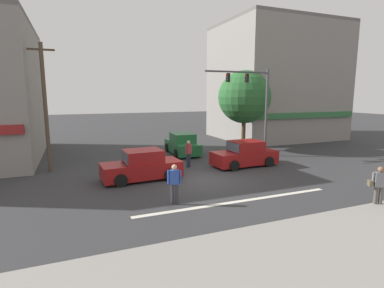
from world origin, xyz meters
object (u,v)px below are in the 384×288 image
street_tree (244,97)px  pedestrian_foreground_with_bag (379,184)px  utility_pole_near_left (45,106)px  sedan_approaching_near (142,166)px  sedan_crossing_center (245,155)px  pedestrian_far_side (174,182)px  sedan_crossing_leftbound (182,145)px  pedestrian_mid_crossing (188,152)px  traffic_light_mast (255,98)px

street_tree → pedestrian_foreground_with_bag: bearing=-97.5°
utility_pole_near_left → sedan_approaching_near: size_ratio=1.74×
utility_pole_near_left → pedestrian_foreground_with_bag: utility_pole_near_left is taller
sedan_approaching_near → pedestrian_foreground_with_bag: bearing=-43.8°
utility_pole_near_left → pedestrian_foreground_with_bag: size_ratio=4.36×
sedan_crossing_center → pedestrian_foreground_with_bag: bearing=-82.3°
pedestrian_foreground_with_bag → sedan_approaching_near: bearing=136.2°
pedestrian_far_side → sedan_crossing_leftbound: bearing=68.2°
sedan_crossing_leftbound → pedestrian_mid_crossing: bearing=-105.0°
traffic_light_mast → pedestrian_far_side: traffic_light_mast is taller
pedestrian_foreground_with_bag → pedestrian_mid_crossing: bearing=116.6°
utility_pole_near_left → pedestrian_mid_crossing: size_ratio=4.36×
utility_pole_near_left → street_tree: bearing=6.2°
street_tree → pedestrian_foreground_with_bag: street_tree is taller
street_tree → pedestrian_foreground_with_bag: (-1.67, -12.73, -3.29)m
traffic_light_mast → sedan_crossing_leftbound: 6.29m
utility_pole_near_left → traffic_light_mast: size_ratio=1.18×
street_tree → pedestrian_far_side: size_ratio=3.79×
sedan_approaching_near → pedestrian_foreground_with_bag: pedestrian_foreground_with_bag is taller
utility_pole_near_left → pedestrian_foreground_with_bag: 16.93m
street_tree → pedestrian_far_side: street_tree is taller
utility_pole_near_left → sedan_approaching_near: 6.72m
utility_pole_near_left → sedan_crossing_center: (11.27, -3.15, -3.08)m
sedan_approaching_near → sedan_crossing_leftbound: (4.35, 5.70, 0.00)m
street_tree → sedan_approaching_near: street_tree is taller
sedan_crossing_center → utility_pole_near_left: bearing=164.4°
street_tree → sedan_crossing_center: street_tree is taller
traffic_light_mast → pedestrian_foreground_with_bag: size_ratio=3.71×
street_tree → sedan_approaching_near: 11.38m
pedestrian_far_side → pedestrian_foreground_with_bag: bearing=-24.5°
sedan_approaching_near → pedestrian_far_side: 4.13m
sedan_crossing_center → pedestrian_mid_crossing: (-3.41, 0.93, 0.24)m
street_tree → sedan_crossing_center: 6.47m
sedan_crossing_center → sedan_crossing_leftbound: same height
utility_pole_near_left → sedan_crossing_leftbound: bearing=12.0°
pedestrian_far_side → street_tree: bearing=46.3°
traffic_light_mast → sedan_approaching_near: traffic_light_mast is taller
utility_pole_near_left → pedestrian_mid_crossing: utility_pole_near_left is taller
street_tree → pedestrian_mid_crossing: bearing=-148.8°
street_tree → traffic_light_mast: size_ratio=1.02×
street_tree → utility_pole_near_left: bearing=-173.8°
sedan_approaching_near → pedestrian_far_side: bearing=-84.0°
sedan_approaching_near → pedestrian_far_side: size_ratio=2.51×
sedan_crossing_leftbound → pedestrian_mid_crossing: pedestrian_mid_crossing is taller
sedan_approaching_near → pedestrian_foreground_with_bag: 10.74m
traffic_light_mast → pedestrian_far_side: bearing=-140.2°
traffic_light_mast → sedan_crossing_leftbound: bearing=146.7°
utility_pole_near_left → pedestrian_far_side: size_ratio=4.36×
pedestrian_mid_crossing → traffic_light_mast: bearing=12.8°
street_tree → pedestrian_far_side: bearing=-133.7°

